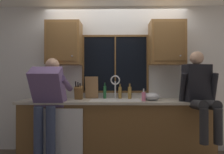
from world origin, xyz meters
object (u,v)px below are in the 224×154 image
at_px(person_sitting_on_counter, 200,90).
at_px(knife_block, 79,93).
at_px(person_standing, 48,99).
at_px(mixing_bowl, 151,97).
at_px(bottle_green_glass, 120,92).
at_px(cutting_board, 92,88).
at_px(bottle_amber_small, 105,92).
at_px(soap_dispenser, 144,96).
at_px(bottle_tall_clear, 130,92).

distance_m(person_sitting_on_counter, knife_block, 1.88).
relative_size(person_standing, knife_block, 4.93).
relative_size(knife_block, mixing_bowl, 1.23).
relative_size(person_standing, bottle_green_glass, 6.02).
xyz_separation_m(cutting_board, bottle_amber_small, (0.23, -0.01, -0.07)).
xyz_separation_m(person_sitting_on_counter, soap_dispenser, (-0.80, 0.13, -0.11)).
relative_size(mixing_bowl, bottle_amber_small, 0.93).
bearing_deg(knife_block, cutting_board, 36.85).
xyz_separation_m(cutting_board, soap_dispenser, (0.84, -0.36, -0.11)).
xyz_separation_m(mixing_bowl, soap_dispenser, (-0.14, -0.09, 0.02)).
bearing_deg(bottle_green_glass, bottle_tall_clear, -15.40).
relative_size(person_sitting_on_counter, bottle_tall_clear, 4.68).
bearing_deg(bottle_tall_clear, bottle_amber_small, 175.51).
relative_size(mixing_bowl, soap_dispenser, 1.34).
height_order(person_standing, bottle_tall_clear, person_standing).
distance_m(cutting_board, bottle_tall_clear, 0.66).
relative_size(knife_block, bottle_green_glass, 1.22).
bearing_deg(mixing_bowl, knife_block, 174.48).
height_order(cutting_board, soap_dispenser, cutting_board).
height_order(person_sitting_on_counter, soap_dispenser, person_sitting_on_counter).
relative_size(person_sitting_on_counter, knife_block, 3.92).
distance_m(knife_block, bottle_tall_clear, 0.86).
relative_size(person_standing, bottle_amber_small, 5.64).
height_order(person_standing, soap_dispenser, person_standing).
relative_size(mixing_bowl, bottle_tall_clear, 0.97).
distance_m(mixing_bowl, soap_dispenser, 0.17).
bearing_deg(mixing_bowl, soap_dispenser, -146.27).
bearing_deg(mixing_bowl, person_sitting_on_counter, -18.06).
bearing_deg(person_standing, cutting_board, 43.15).
bearing_deg(bottle_green_glass, bottle_amber_small, -177.46).
distance_m(knife_block, cutting_board, 0.26).
height_order(cutting_board, bottle_amber_small, cutting_board).
height_order(knife_block, cutting_board, cutting_board).
relative_size(person_sitting_on_counter, bottle_green_glass, 4.79).
xyz_separation_m(cutting_board, mixing_bowl, (0.98, -0.26, -0.13)).
distance_m(soap_dispenser, bottle_green_glass, 0.51).
bearing_deg(mixing_bowl, bottle_tall_clear, 145.75).
bearing_deg(mixing_bowl, bottle_green_glass, 151.37).
bearing_deg(soap_dispenser, person_sitting_on_counter, -8.87).
distance_m(cutting_board, soap_dispenser, 0.92).
bearing_deg(bottle_tall_clear, cutting_board, 176.48).
relative_size(cutting_board, bottle_amber_small, 1.38).
distance_m(person_sitting_on_counter, soap_dispenser, 0.82).
xyz_separation_m(knife_block, bottle_green_glass, (0.69, 0.15, -0.00)).
bearing_deg(knife_block, person_sitting_on_counter, -10.16).
bearing_deg(bottle_tall_clear, person_sitting_on_counter, -23.91).
bearing_deg(knife_block, bottle_tall_clear, 7.31).
relative_size(cutting_board, bottle_green_glass, 1.47).
bearing_deg(bottle_amber_small, mixing_bowl, -18.80).
relative_size(soap_dispenser, bottle_green_glass, 0.74).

